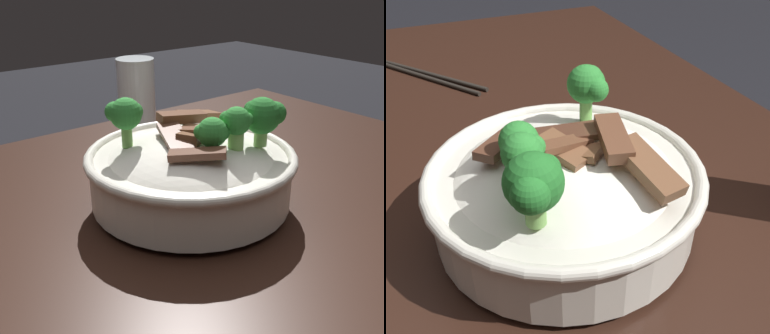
# 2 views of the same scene
# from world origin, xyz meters

# --- Properties ---
(dining_table) EXTENTS (1.23, 0.83, 0.82)m
(dining_table) POSITION_xyz_m (0.00, 0.00, 0.69)
(dining_table) COLOR black
(dining_table) RESTS_ON ground
(rice_bowl) EXTENTS (0.26, 0.26, 0.14)m
(rice_bowl) POSITION_xyz_m (0.11, 0.05, 0.87)
(rice_bowl) COLOR silver
(rice_bowl) RESTS_ON dining_table
(chopsticks_pair) EXTENTS (0.20, 0.16, 0.01)m
(chopsticks_pair) POSITION_xyz_m (-0.31, -0.02, 0.82)
(chopsticks_pair) COLOR #28231E
(chopsticks_pair) RESTS_ON dining_table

